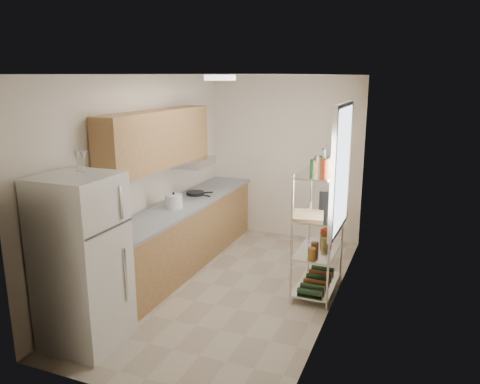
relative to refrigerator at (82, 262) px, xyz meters
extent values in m
cube|color=#B2A691|center=(0.87, 1.65, -0.86)|extent=(2.50, 4.40, 0.01)
cube|color=white|center=(0.87, 1.65, 1.75)|extent=(2.50, 4.40, 0.01)
cube|color=beige|center=(0.87, 3.85, 0.45)|extent=(2.50, 0.01, 2.60)
cube|color=beige|center=(0.87, -0.56, 0.45)|extent=(2.50, 0.01, 2.60)
cube|color=beige|center=(-0.38, 1.65, 0.45)|extent=(0.01, 4.40, 2.60)
cube|color=beige|center=(2.12, 1.65, 0.45)|extent=(0.01, 4.40, 2.60)
cube|color=#B2824B|center=(-0.05, 2.09, -0.42)|extent=(0.60, 3.48, 0.86)
cube|color=gray|center=(-0.03, 2.09, 0.03)|extent=(0.63, 3.51, 0.04)
cube|color=#B7BABC|center=(-0.07, 0.95, 0.02)|extent=(0.52, 0.44, 0.04)
cube|color=#B7BABC|center=(0.23, 3.45, -0.39)|extent=(0.01, 0.55, 0.72)
cube|color=#B2824B|center=(-0.18, 1.75, 0.96)|extent=(0.33, 2.20, 0.72)
cube|color=#B7BABC|center=(-0.13, 2.55, 0.54)|extent=(0.50, 0.60, 0.12)
cube|color=white|center=(2.10, 2.00, 0.70)|extent=(0.06, 1.00, 1.46)
cube|color=silver|center=(1.88, 1.95, -0.75)|extent=(0.45, 0.90, 0.02)
cube|color=silver|center=(1.88, 1.95, -0.30)|extent=(0.45, 0.90, 0.02)
cube|color=silver|center=(1.88, 1.95, 0.15)|extent=(0.45, 0.90, 0.02)
cube|color=silver|center=(1.88, 1.95, 0.65)|extent=(0.45, 0.90, 0.02)
cylinder|color=silver|center=(1.66, 1.51, -0.08)|extent=(0.02, 0.02, 1.55)
cylinder|color=silver|center=(1.66, 2.39, -0.08)|extent=(0.02, 0.02, 1.55)
cylinder|color=silver|center=(2.09, 1.51, -0.08)|extent=(0.02, 0.02, 1.55)
cylinder|color=silver|center=(2.09, 2.39, -0.08)|extent=(0.02, 0.02, 1.55)
cylinder|color=white|center=(0.87, 1.35, 1.72)|extent=(0.34, 0.34, 0.05)
cube|color=silver|center=(0.00, 0.00, 0.00)|extent=(0.70, 0.70, 1.70)
cylinder|color=silver|center=(-0.02, 1.82, 0.14)|extent=(0.23, 0.23, 0.19)
cylinder|color=black|center=(-0.09, 2.57, 0.07)|extent=(0.34, 0.34, 0.05)
cylinder|color=black|center=(-0.09, 2.56, 0.07)|extent=(0.29, 0.29, 0.04)
cube|color=tan|center=(1.79, 1.75, 0.17)|extent=(0.42, 0.50, 0.03)
cube|color=black|center=(1.95, 2.08, 0.30)|extent=(0.19, 0.26, 0.28)
cube|color=#B12C15|center=(1.90, 2.28, -0.22)|extent=(0.13, 0.15, 0.15)
camera|label=1|loc=(2.97, -3.33, 1.74)|focal=35.00mm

